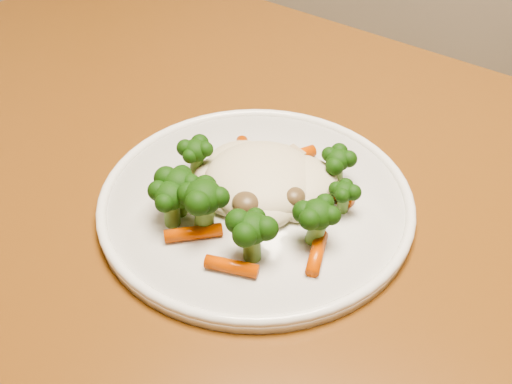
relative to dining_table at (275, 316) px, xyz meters
The scene contains 3 objects.
dining_table is the anchor object (origin of this frame).
plate 0.12m from the dining_table, 128.29° to the left, with size 0.30×0.30×0.01m, color white.
meal 0.14m from the dining_table, 136.52° to the left, with size 0.19×0.19×0.05m.
Camera 1 is at (-0.20, -0.25, 1.16)m, focal length 45.00 mm.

